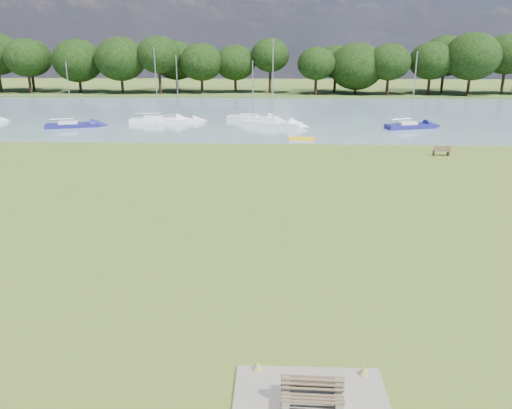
{
  "coord_description": "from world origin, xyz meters",
  "views": [
    {
      "loc": [
        -1.05,
        -25.04,
        9.3
      ],
      "look_at": [
        -1.96,
        -2.0,
        1.76
      ],
      "focal_mm": 35.0,
      "sensor_mm": 36.0,
      "label": 1
    }
  ],
  "objects_px": {
    "kayak": "(302,138)",
    "sailboat_6": "(410,124)",
    "sailboat_0": "(272,122)",
    "sailboat_8": "(252,117)",
    "sailboat_1": "(178,119)",
    "sailboat_7": "(158,119)",
    "sailboat_4": "(72,124)",
    "riverbank_bench": "(442,151)",
    "bench_pair": "(312,392)"
  },
  "relations": [
    {
      "from": "sailboat_1",
      "to": "bench_pair",
      "type": "bearing_deg",
      "value": -91.35
    },
    {
      "from": "bench_pair",
      "to": "kayak",
      "type": "bearing_deg",
      "value": 89.43
    },
    {
      "from": "sailboat_6",
      "to": "sailboat_8",
      "type": "bearing_deg",
      "value": 147.53
    },
    {
      "from": "sailboat_0",
      "to": "sailboat_8",
      "type": "height_order",
      "value": "sailboat_0"
    },
    {
      "from": "sailboat_4",
      "to": "sailboat_8",
      "type": "distance_m",
      "value": 20.99
    },
    {
      "from": "kayak",
      "to": "sailboat_7",
      "type": "height_order",
      "value": "sailboat_7"
    },
    {
      "from": "kayak",
      "to": "sailboat_7",
      "type": "bearing_deg",
      "value": 152.41
    },
    {
      "from": "bench_pair",
      "to": "sailboat_0",
      "type": "height_order",
      "value": "sailboat_0"
    },
    {
      "from": "sailboat_1",
      "to": "sailboat_7",
      "type": "relative_size",
      "value": 0.91
    },
    {
      "from": "sailboat_6",
      "to": "sailboat_1",
      "type": "bearing_deg",
      "value": 156.93
    },
    {
      "from": "sailboat_0",
      "to": "sailboat_1",
      "type": "bearing_deg",
      "value": -170.92
    },
    {
      "from": "bench_pair",
      "to": "sailboat_0",
      "type": "relative_size",
      "value": 0.18
    },
    {
      "from": "sailboat_0",
      "to": "sailboat_4",
      "type": "distance_m",
      "value": 22.66
    },
    {
      "from": "sailboat_1",
      "to": "sailboat_7",
      "type": "bearing_deg",
      "value": 170.69
    },
    {
      "from": "kayak",
      "to": "riverbank_bench",
      "type": "bearing_deg",
      "value": -26.34
    },
    {
      "from": "riverbank_bench",
      "to": "kayak",
      "type": "distance_m",
      "value": 13.35
    },
    {
      "from": "kayak",
      "to": "sailboat_4",
      "type": "distance_m",
      "value": 26.47
    },
    {
      "from": "riverbank_bench",
      "to": "sailboat_1",
      "type": "height_order",
      "value": "sailboat_1"
    },
    {
      "from": "sailboat_0",
      "to": "sailboat_1",
      "type": "distance_m",
      "value": 11.39
    },
    {
      "from": "kayak",
      "to": "sailboat_1",
      "type": "relative_size",
      "value": 0.33
    },
    {
      "from": "riverbank_bench",
      "to": "kayak",
      "type": "xyz_separation_m",
      "value": [
        -11.58,
        6.64,
        -0.27
      ]
    },
    {
      "from": "bench_pair",
      "to": "riverbank_bench",
      "type": "xyz_separation_m",
      "value": [
        13.13,
        31.36,
        -0.02
      ]
    },
    {
      "from": "riverbank_bench",
      "to": "sailboat_7",
      "type": "bearing_deg",
      "value": 145.39
    },
    {
      "from": "sailboat_7",
      "to": "sailboat_8",
      "type": "xyz_separation_m",
      "value": [
        11.19,
        2.32,
        -0.03
      ]
    },
    {
      "from": "bench_pair",
      "to": "sailboat_8",
      "type": "bearing_deg",
      "value": 96.24
    },
    {
      "from": "bench_pair",
      "to": "sailboat_0",
      "type": "xyz_separation_m",
      "value": [
        -1.51,
        46.21,
        0.1
      ]
    },
    {
      "from": "riverbank_bench",
      "to": "sailboat_8",
      "type": "bearing_deg",
      "value": 127.88
    },
    {
      "from": "sailboat_8",
      "to": "riverbank_bench",
      "type": "bearing_deg",
      "value": -31.61
    },
    {
      "from": "sailboat_0",
      "to": "riverbank_bench",
      "type": "bearing_deg",
      "value": -25.54
    },
    {
      "from": "sailboat_0",
      "to": "sailboat_6",
      "type": "relative_size",
      "value": 1.15
    },
    {
      "from": "bench_pair",
      "to": "sailboat_6",
      "type": "distance_m",
      "value": 47.31
    },
    {
      "from": "bench_pair",
      "to": "sailboat_6",
      "type": "xyz_separation_m",
      "value": [
        13.93,
        45.21,
        0.06
      ]
    },
    {
      "from": "bench_pair",
      "to": "riverbank_bench",
      "type": "relative_size",
      "value": 1.15
    },
    {
      "from": "bench_pair",
      "to": "sailboat_4",
      "type": "relative_size",
      "value": 0.24
    },
    {
      "from": "kayak",
      "to": "sailboat_0",
      "type": "distance_m",
      "value": 8.77
    },
    {
      "from": "sailboat_0",
      "to": "sailboat_7",
      "type": "xyz_separation_m",
      "value": [
        -13.63,
        1.84,
        -0.03
      ]
    },
    {
      "from": "sailboat_4",
      "to": "sailboat_1",
      "type": "bearing_deg",
      "value": 1.24
    },
    {
      "from": "riverbank_bench",
      "to": "sailboat_7",
      "type": "distance_m",
      "value": 32.84
    },
    {
      "from": "sailboat_8",
      "to": "sailboat_0",
      "type": "bearing_deg",
      "value": -43.19
    },
    {
      "from": "riverbank_bench",
      "to": "sailboat_0",
      "type": "bearing_deg",
      "value": 130.54
    },
    {
      "from": "sailboat_1",
      "to": "kayak",
      "type": "bearing_deg",
      "value": -52.05
    },
    {
      "from": "sailboat_6",
      "to": "sailboat_7",
      "type": "height_order",
      "value": "sailboat_7"
    },
    {
      "from": "kayak",
      "to": "sailboat_4",
      "type": "xyz_separation_m",
      "value": [
        -25.65,
        6.51,
        0.28
      ]
    },
    {
      "from": "sailboat_4",
      "to": "sailboat_6",
      "type": "distance_m",
      "value": 38.04
    },
    {
      "from": "kayak",
      "to": "sailboat_1",
      "type": "distance_m",
      "value": 17.61
    },
    {
      "from": "sailboat_0",
      "to": "sailboat_1",
      "type": "xyz_separation_m",
      "value": [
        -11.19,
        2.13,
        -0.09
      ]
    },
    {
      "from": "sailboat_7",
      "to": "kayak",
      "type": "bearing_deg",
      "value": -35.8
    },
    {
      "from": "riverbank_bench",
      "to": "sailboat_6",
      "type": "bearing_deg",
      "value": 82.65
    },
    {
      "from": "kayak",
      "to": "sailboat_6",
      "type": "bearing_deg",
      "value": 33.7
    },
    {
      "from": "bench_pair",
      "to": "sailboat_4",
      "type": "bearing_deg",
      "value": 120.19
    }
  ]
}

